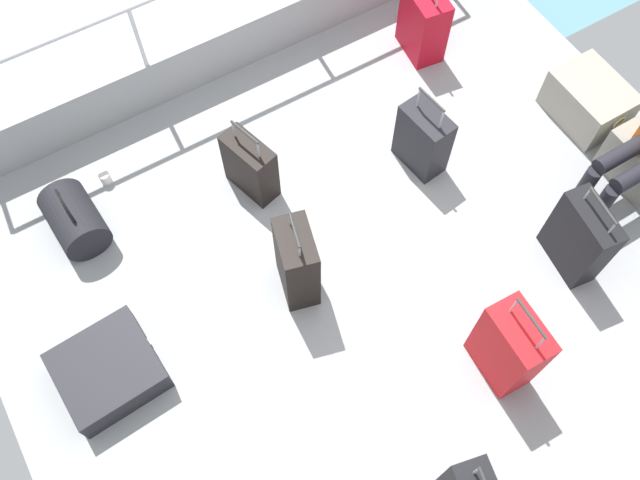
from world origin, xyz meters
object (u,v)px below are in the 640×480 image
(suitcase_1, at_px, (297,263))
(duffel_bag, at_px, (75,220))
(suitcase_4, at_px, (250,166))
(paper_cup, at_px, (105,178))
(suitcase_5, at_px, (423,139))
(suitcase_7, at_px, (109,371))
(suitcase_2, at_px, (423,23))
(suitcase_6, at_px, (579,238))
(suitcase_3, at_px, (509,347))
(cargo_crate_0, at_px, (588,100))

(suitcase_1, xyz_separation_m, duffel_bag, (-1.18, -1.15, -0.17))
(suitcase_1, bearing_deg, suitcase_4, 172.38)
(suitcase_4, bearing_deg, paper_cup, -122.61)
(suitcase_1, relative_size, suitcase_5, 1.11)
(suitcase_7, bearing_deg, suitcase_1, 87.39)
(suitcase_2, xyz_separation_m, suitcase_6, (2.17, -0.24, 0.03))
(suitcase_1, distance_m, suitcase_3, 1.45)
(suitcase_3, height_order, duffel_bag, suitcase_3)
(suitcase_3, height_order, suitcase_5, suitcase_3)
(suitcase_1, height_order, paper_cup, suitcase_1)
(suitcase_4, relative_size, suitcase_7, 1.06)
(suitcase_2, distance_m, suitcase_3, 2.78)
(suitcase_6, height_order, paper_cup, suitcase_6)
(suitcase_6, xyz_separation_m, suitcase_7, (-0.88, -3.12, -0.21))
(cargo_crate_0, height_order, paper_cup, cargo_crate_0)
(suitcase_6, bearing_deg, suitcase_1, -115.05)
(duffel_bag, bearing_deg, paper_cup, 133.05)
(suitcase_2, relative_size, suitcase_6, 1.06)
(suitcase_4, relative_size, suitcase_6, 0.89)
(suitcase_6, distance_m, duffel_bag, 3.51)
(duffel_bag, xyz_separation_m, paper_cup, (-0.30, 0.32, -0.12))
(suitcase_4, bearing_deg, duffel_bag, -103.37)
(suitcase_1, height_order, suitcase_3, suitcase_3)
(cargo_crate_0, xyz_separation_m, suitcase_6, (0.92, -0.96, 0.14))
(suitcase_6, bearing_deg, cargo_crate_0, 133.97)
(suitcase_6, relative_size, suitcase_7, 1.19)
(suitcase_7, xyz_separation_m, paper_cup, (-1.42, 0.56, -0.06))
(suitcase_1, xyz_separation_m, suitcase_2, (-1.36, 1.98, -0.05))
(suitcase_1, height_order, suitcase_6, suitcase_1)
(suitcase_1, bearing_deg, suitcase_7, -92.61)
(suitcase_3, bearing_deg, suitcase_2, 155.83)
(suitcase_4, distance_m, suitcase_5, 1.29)
(paper_cup, bearing_deg, suitcase_7, -21.37)
(suitcase_2, bearing_deg, suitcase_1, -55.56)
(duffel_bag, bearing_deg, cargo_crate_0, 74.37)
(suitcase_1, relative_size, suitcase_2, 1.02)
(suitcase_6, bearing_deg, suitcase_3, -67.98)
(paper_cup, bearing_deg, cargo_crate_0, 68.63)
(suitcase_1, relative_size, duffel_bag, 1.58)
(duffel_bag, bearing_deg, suitcase_6, 55.32)
(suitcase_4, distance_m, duffel_bag, 1.30)
(suitcase_3, height_order, paper_cup, suitcase_3)
(suitcase_4, height_order, suitcase_5, suitcase_5)
(duffel_bag, distance_m, paper_cup, 0.46)
(suitcase_3, bearing_deg, cargo_crate_0, 124.72)
(suitcase_2, bearing_deg, suitcase_4, -75.74)
(suitcase_2, height_order, suitcase_4, suitcase_2)
(suitcase_4, relative_size, duffel_bag, 1.32)
(cargo_crate_0, height_order, suitcase_1, suitcase_1)
(suitcase_3, relative_size, suitcase_5, 1.16)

